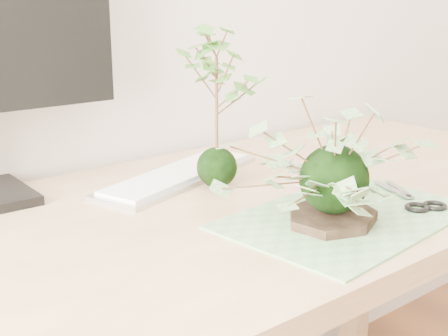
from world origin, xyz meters
The scene contains 7 objects.
desk centered at (0.09, 1.23, 0.65)m, with size 1.60×0.70×0.74m.
cutting_mat centered at (0.19, 1.05, 0.74)m, with size 0.41×0.27×0.00m, color #659A65.
stone_dish centered at (0.15, 1.05, 0.75)m, with size 0.17×0.17×0.01m, color black.
ivy_kokedama centered at (0.15, 1.05, 0.87)m, with size 0.39×0.39×0.22m.
maple_kokedama centered at (0.13, 1.32, 0.96)m, with size 0.22×0.22×0.32m.
keyboard centered at (0.10, 1.41, 0.75)m, with size 0.41×0.23×0.02m.
scissors centered at (0.34, 1.01, 0.75)m, with size 0.09×0.18×0.01m.
Camera 1 is at (-0.57, 0.44, 1.10)m, focal length 50.00 mm.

